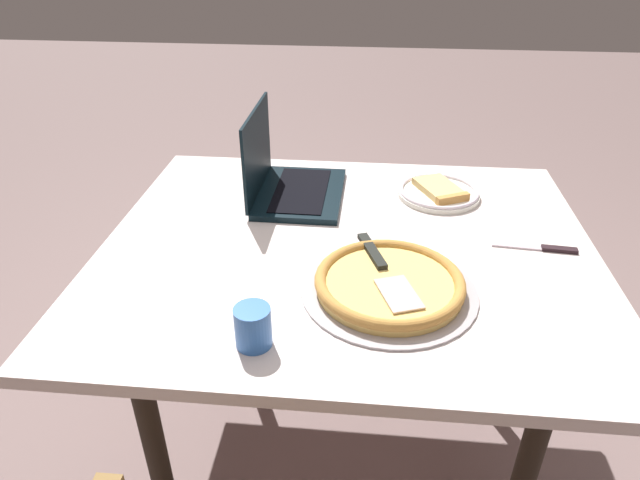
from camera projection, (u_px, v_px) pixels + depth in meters
The scene contains 7 objects.
ground_plane at pixel (342, 447), 1.80m from camera, with size 12.00×12.00×0.00m, color #77605E.
dining_table at pixel (347, 269), 1.44m from camera, with size 1.23×1.04×0.77m.
laptop at pixel (286, 179), 1.60m from camera, with size 0.25×0.34×0.26m.
pizza_plate at pixel (439, 192), 1.62m from camera, with size 0.24×0.24×0.04m.
pizza_tray at pixel (389, 284), 1.21m from camera, with size 0.39×0.39×0.04m.
table_knife at pixel (543, 248), 1.37m from camera, with size 0.21×0.04×0.01m.
drink_cup at pixel (253, 326), 1.06m from camera, with size 0.07×0.07×0.08m.
Camera 1 is at (0.04, -1.19, 1.50)m, focal length 31.14 mm.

